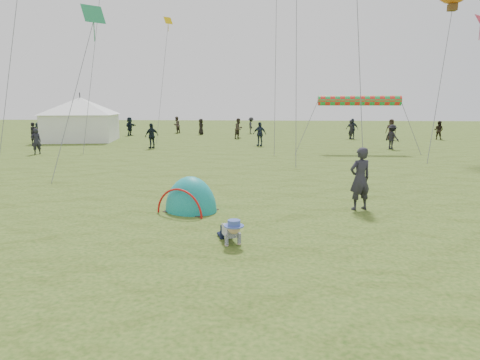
# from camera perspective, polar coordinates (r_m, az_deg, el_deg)

# --- Properties ---
(ground) EXTENTS (140.00, 140.00, 0.00)m
(ground) POSITION_cam_1_polar(r_m,az_deg,el_deg) (10.24, 4.27, -7.49)
(ground) COLOR #234611
(crawling_toddler) EXTENTS (0.83, 0.95, 0.61)m
(crawling_toddler) POSITION_cam_1_polar(r_m,az_deg,el_deg) (9.64, -1.21, -6.69)
(crawling_toddler) COLOR black
(crawling_toddler) RESTS_ON ground
(popup_tent) EXTENTS (1.97, 1.82, 2.04)m
(popup_tent) POSITION_cam_1_polar(r_m,az_deg,el_deg) (12.64, -6.54, -4.11)
(popup_tent) COLOR #056D77
(popup_tent) RESTS_ON ground
(standing_adult) EXTENTS (0.80, 0.68, 1.86)m
(standing_adult) POSITION_cam_1_polar(r_m,az_deg,el_deg) (13.00, 15.71, 0.16)
(standing_adult) COLOR #26242F
(standing_adult) RESTS_ON ground
(event_marquee) EXTENTS (6.62, 6.62, 3.86)m
(event_marquee) POSITION_cam_1_polar(r_m,az_deg,el_deg) (38.31, -20.42, 7.79)
(event_marquee) COLOR white
(event_marquee) RESTS_ON ground
(crowd_person_0) EXTENTS (0.60, 0.71, 1.67)m
(crowd_person_0) POSITION_cam_1_polar(r_m,az_deg,el_deg) (39.11, 14.58, 6.53)
(crowd_person_0) COLOR black
(crowd_person_0) RESTS_ON ground
(crowd_person_1) EXTENTS (1.07, 1.11, 1.80)m
(crowd_person_1) POSITION_cam_1_polar(r_m,az_deg,el_deg) (38.42, -0.17, 6.89)
(crowd_person_1) COLOR #372D26
(crowd_person_1) RESTS_ON ground
(crowd_person_2) EXTENTS (1.14, 0.85, 1.80)m
(crowd_person_2) POSITION_cam_1_polar(r_m,az_deg,el_deg) (39.18, 14.73, 6.62)
(crowd_person_2) COLOR #2A3141
(crowd_person_2) RESTS_ON ground
(crowd_person_3) EXTENTS (0.76, 1.16, 1.70)m
(crowd_person_3) POSITION_cam_1_polar(r_m,az_deg,el_deg) (44.85, 1.49, 7.29)
(crowd_person_3) COLOR #29292D
(crowd_person_3) RESTS_ON ground
(crowd_person_4) EXTENTS (0.55, 0.80, 1.59)m
(crowd_person_4) POSITION_cam_1_polar(r_m,az_deg,el_deg) (43.57, -5.23, 7.09)
(crowd_person_4) COLOR black
(crowd_person_4) RESTS_ON ground
(crowd_person_5) EXTENTS (0.81, 1.74, 1.80)m
(crowd_person_5) POSITION_cam_1_polar(r_m,az_deg,el_deg) (43.23, -14.48, 6.94)
(crowd_person_5) COLOR black
(crowd_person_5) RESTS_ON ground
(crowd_person_6) EXTENTS (0.62, 0.72, 1.66)m
(crowd_person_6) POSITION_cam_1_polar(r_m,az_deg,el_deg) (36.78, -25.79, 5.63)
(crowd_person_6) COLOR black
(crowd_person_6) RESTS_ON ground
(crowd_person_7) EXTENTS (0.97, 1.06, 1.75)m
(crowd_person_7) POSITION_cam_1_polar(r_m,az_deg,el_deg) (45.78, -8.46, 7.28)
(crowd_person_7) COLOR #392E2A
(crowd_person_7) RESTS_ON ground
(crowd_person_8) EXTENTS (1.11, 0.77, 1.76)m
(crowd_person_8) POSITION_cam_1_polar(r_m,az_deg,el_deg) (31.74, 2.63, 6.15)
(crowd_person_8) COLOR #202A3B
(crowd_person_8) RESTS_ON ground
(crowd_person_9) EXTENTS (1.13, 1.25, 1.68)m
(crowd_person_9) POSITION_cam_1_polar(r_m,az_deg,el_deg) (31.21, 19.62, 5.43)
(crowd_person_9) COLOR black
(crowd_person_9) RESTS_ON ground
(crowd_person_10) EXTENTS (1.03, 0.89, 1.78)m
(crowd_person_10) POSITION_cam_1_polar(r_m,az_deg,el_deg) (39.30, 19.50, 6.37)
(crowd_person_10) COLOR #2D1F1D
(crowd_person_10) RESTS_ON ground
(crowd_person_11) EXTENTS (1.47, 1.36, 1.64)m
(crowd_person_11) POSITION_cam_1_polar(r_m,az_deg,el_deg) (37.48, -25.24, 5.72)
(crowd_person_11) COLOR #2F3B4C
(crowd_person_11) RESTS_ON ground
(crowd_person_12) EXTENTS (0.68, 0.68, 1.60)m
(crowd_person_12) POSITION_cam_1_polar(r_m,az_deg,el_deg) (29.32, -25.53, 4.68)
(crowd_person_12) COLOR black
(crowd_person_12) RESTS_ON ground
(crowd_person_13) EXTENTS (0.99, 0.97, 1.61)m
(crowd_person_13) POSITION_cam_1_polar(r_m,az_deg,el_deg) (41.23, 24.97, 6.04)
(crowd_person_13) COLOR black
(crowd_person_13) RESTS_ON ground
(crowd_person_14) EXTENTS (1.02, 1.03, 1.75)m
(crowd_person_14) POSITION_cam_1_polar(r_m,az_deg,el_deg) (30.50, -11.68, 5.78)
(crowd_person_14) COLOR black
(crowd_person_14) RESTS_ON ground
(rainbow_tube_kite) EXTENTS (5.19, 0.64, 0.64)m
(rainbow_tube_kite) POSITION_cam_1_polar(r_m,az_deg,el_deg) (28.75, 15.60, 10.17)
(rainbow_tube_kite) COLOR red
(diamond_kite_1) EXTENTS (0.77, 0.77, 0.63)m
(diamond_kite_1) POSITION_cam_1_polar(r_m,az_deg,el_deg) (40.38, -9.57, 20.24)
(diamond_kite_1) COLOR #DEAD02
(diamond_kite_9) EXTENTS (1.08, 1.08, 0.88)m
(diamond_kite_9) POSITION_cam_1_polar(r_m,az_deg,el_deg) (22.99, -18.99, 20.21)
(diamond_kite_9) COLOR #1B854A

